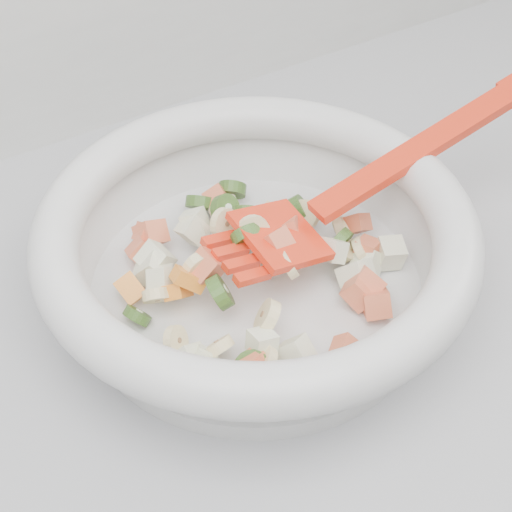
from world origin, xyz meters
TOP-DOWN VIEW (x-y plane):
  - counter at (0.00, 1.45)m, footprint 2.00×0.60m
  - mixing_bowl at (-0.17, 1.43)m, footprint 0.46×0.35m

SIDE VIEW (x-z plane):
  - counter at x=0.00m, z-range 0.00..0.90m
  - mixing_bowl at x=-0.17m, z-range 0.89..1.01m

